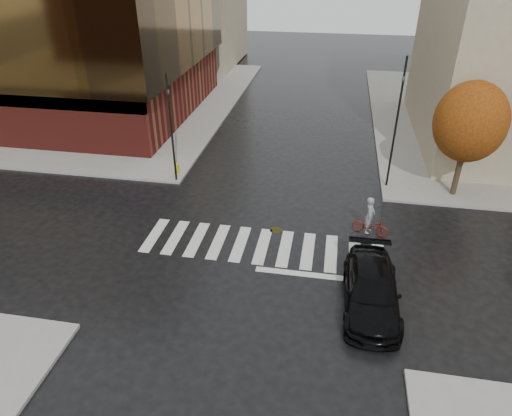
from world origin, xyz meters
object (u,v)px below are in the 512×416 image
at_px(sedan, 371,290).
at_px(cyclist, 370,222).
at_px(traffic_light_ne, 398,116).
at_px(fire_hydrant, 177,168).
at_px(traffic_light_nw, 171,124).

distance_m(sedan, cyclist, 5.28).
xyz_separation_m(sedan, cyclist, (0.16, 5.28, -0.07)).
distance_m(traffic_light_ne, fire_hydrant, 13.40).
relative_size(cyclist, traffic_light_nw, 0.32).
relative_size(sedan, fire_hydrant, 7.32).
height_order(traffic_light_ne, fire_hydrant, traffic_light_ne).
bearing_deg(cyclist, fire_hydrant, 84.11).
bearing_deg(traffic_light_nw, cyclist, 76.43).
bearing_deg(cyclist, traffic_light_nw, 87.42).
distance_m(sedan, traffic_light_ne, 11.29).
bearing_deg(cyclist, sedan, -165.86).
relative_size(cyclist, traffic_light_ne, 0.28).
bearing_deg(traffic_light_ne, cyclist, 78.29).
xyz_separation_m(traffic_light_nw, fire_hydrant, (-0.20, 0.83, -3.18)).
distance_m(cyclist, traffic_light_ne, 6.61).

